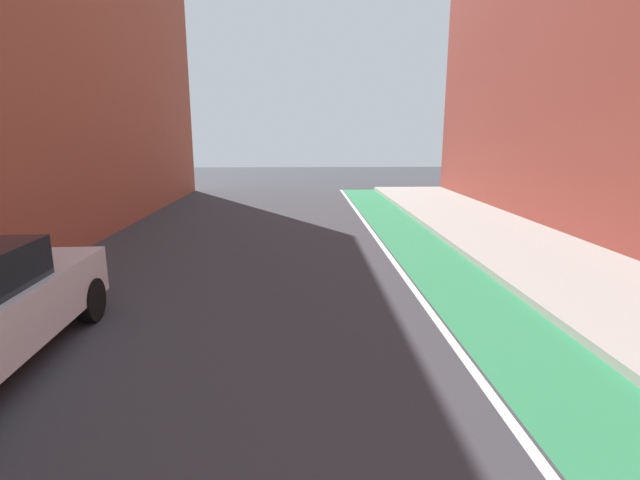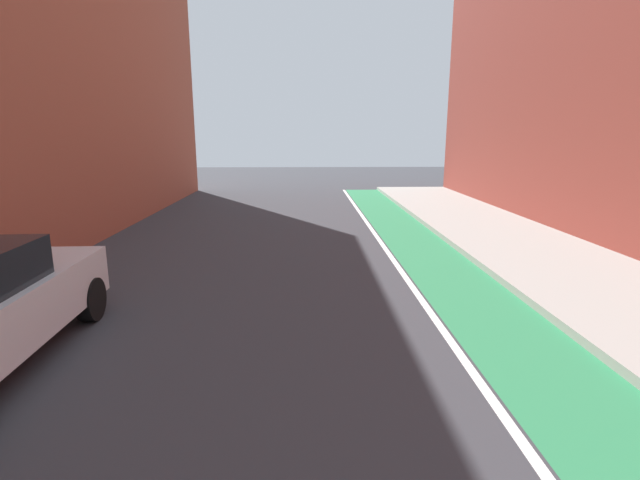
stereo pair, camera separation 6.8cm
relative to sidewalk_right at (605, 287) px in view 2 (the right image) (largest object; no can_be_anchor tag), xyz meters
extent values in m
plane|color=#38383D|center=(-6.10, -2.00, -0.07)|extent=(70.44, 70.44, 0.00)
cube|color=#2D8451|center=(-2.51, 0.00, -0.07)|extent=(1.60, 32.02, 0.00)
cube|color=white|center=(-3.41, 0.00, -0.07)|extent=(0.12, 32.02, 0.00)
cube|color=#A8A59E|center=(0.00, 0.00, 0.00)|extent=(3.42, 32.02, 0.14)
cylinder|color=black|center=(-8.63, -1.08, 0.26)|extent=(0.24, 0.67, 0.66)
camera|label=1|loc=(-5.46, -7.90, 2.69)|focal=26.40mm
camera|label=2|loc=(-5.39, -7.90, 2.69)|focal=26.40mm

